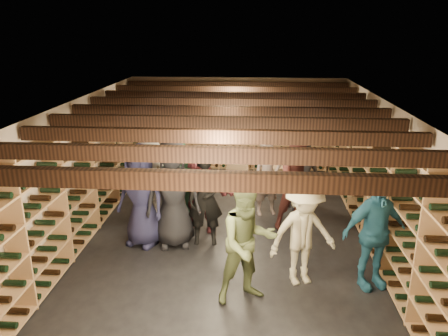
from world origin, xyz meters
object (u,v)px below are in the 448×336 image
person_3 (303,234)px  person_4 (374,233)px  person_6 (141,195)px  person_8 (298,184)px  person_1 (206,199)px  person_7 (268,177)px  crate_stack_right (275,177)px  person_5 (199,191)px  person_9 (150,176)px  person_10 (181,182)px  crate_stack_left (239,171)px  person_0 (173,194)px  crate_loose (249,191)px  person_2 (248,243)px  person_12 (301,172)px

person_3 → person_4: person_4 is taller
person_6 → person_8: size_ratio=1.04×
person_1 → person_7: bearing=45.1°
crate_stack_right → person_6: person_6 is taller
person_5 → person_1: bearing=-60.9°
person_9 → person_10: (0.68, -0.36, 0.02)m
crate_stack_left → person_7: size_ratio=0.54×
person_0 → crate_loose: bearing=51.1°
crate_loose → person_2: size_ratio=0.29×
crate_loose → person_9: (-1.98, -1.13, 0.71)m
person_0 → person_7: person_0 is taller
person_1 → person_10: size_ratio=1.02×
person_2 → person_6: size_ratio=0.95×
crate_loose → person_4: person_4 is taller
crate_stack_left → person_12: size_ratio=0.55×
person_0 → person_12: bearing=26.2°
person_5 → person_10: bearing=148.6°
person_2 → person_12: 3.51m
person_2 → person_4: 1.84m
person_7 → person_10: bearing=176.2°
person_7 → person_6: bearing=-165.3°
crate_stack_right → crate_loose: crate_stack_right is taller
person_6 → crate_loose: bearing=75.0°
crate_stack_right → person_1: size_ratio=0.35×
crate_stack_left → person_5: (-0.64, -2.26, 0.35)m
person_3 → person_10: bearing=117.5°
crate_loose → person_10: 2.10m
person_4 → person_5: bearing=129.2°
crate_loose → person_2: person_2 is taller
person_9 → person_12: person_9 is taller
crate_loose → person_8: person_8 is taller
person_8 → person_2: bearing=-130.3°
person_0 → person_10: (-0.04, 0.99, -0.13)m
person_3 → crate_loose: bearing=84.5°
crate_loose → person_5: (-0.89, -1.85, 0.69)m
crate_loose → person_5: size_ratio=0.32×
person_0 → person_12: (2.33, 1.82, -0.16)m
crate_stack_right → person_1: (-1.31, -2.89, 0.58)m
crate_stack_left → crate_stack_right: crate_stack_left is taller
person_0 → person_8: 2.32m
person_1 → person_9: person_1 is taller
crate_loose → person_0: (-1.26, -2.47, 0.85)m
crate_stack_right → person_10: (-1.90, -2.00, 0.56)m
person_2 → person_12: bearing=49.3°
person_1 → person_6: (-1.09, -0.10, 0.08)m
person_2 → person_6: person_6 is taller
person_5 → person_8: (1.81, 0.18, 0.10)m
crate_stack_right → person_10: person_10 is taller
person_9 → person_12: bearing=-7.2°
person_7 → person_8: bearing=-67.7°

